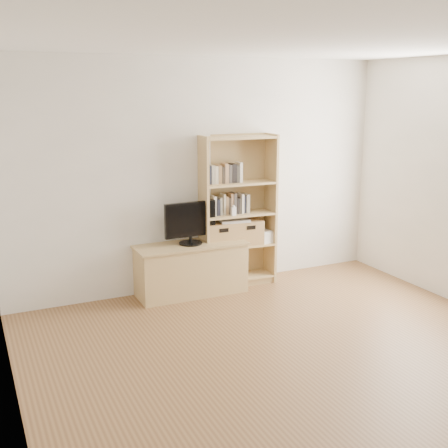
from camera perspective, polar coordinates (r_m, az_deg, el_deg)
floor at (r=4.70m, az=10.36°, el=-15.34°), size 4.50×5.00×0.01m
back_wall at (r=6.38m, az=-2.23°, el=4.95°), size 4.50×0.02×2.60m
left_wall at (r=3.45m, az=-20.78°, el=-3.36°), size 0.02×5.00×2.60m
ceiling at (r=4.14m, az=11.95°, el=18.10°), size 4.50×5.00×0.01m
tv_stand at (r=6.32m, az=-3.37°, el=-4.67°), size 1.21×0.46×0.56m
bookshelf at (r=6.47m, az=1.43°, el=1.29°), size 0.89×0.35×1.76m
television at (r=6.18m, az=-3.44°, el=0.06°), size 0.60×0.07×0.47m
books_row_mid at (r=6.47m, az=1.36°, el=2.13°), size 0.84×0.17×0.23m
books_row_upper at (r=6.34m, az=-0.24°, el=5.01°), size 0.35×0.13×0.18m
baby_monitor at (r=6.34m, az=0.98°, el=1.30°), size 0.05×0.03×0.10m
basket_left at (r=6.44m, az=-0.47°, el=-1.06°), size 0.36×0.30×0.28m
basket_right at (r=6.57m, az=2.29°, el=-0.77°), size 0.36×0.31×0.28m
laptop at (r=6.46m, az=1.01°, el=0.39°), size 0.38×0.29×0.03m
magazine_stack at (r=6.67m, az=3.80°, el=-1.29°), size 0.22×0.28×0.12m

